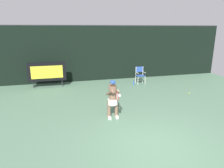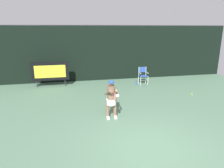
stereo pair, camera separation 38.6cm
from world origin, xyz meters
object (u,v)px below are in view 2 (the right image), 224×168
at_px(scoreboard, 50,71).
at_px(tennis_ball_loose, 192,94).
at_px(water_bottle, 136,83).
at_px(tennis_player, 111,98).
at_px(umpire_chair, 143,74).
at_px(tennis_racket, 115,96).

relative_size(scoreboard, tennis_ball_loose, 32.35).
height_order(water_bottle, tennis_ball_loose, water_bottle).
distance_m(tennis_player, tennis_ball_loose, 5.22).
xyz_separation_m(umpire_chair, tennis_player, (-3.01, -4.56, 0.23)).
relative_size(umpire_chair, tennis_ball_loose, 15.88).
relative_size(tennis_player, tennis_ball_loose, 22.56).
xyz_separation_m(umpire_chair, tennis_ball_loose, (1.79, -2.66, -0.58)).
height_order(umpire_chair, tennis_racket, tennis_racket).
bearing_deg(water_bottle, tennis_ball_loose, -46.98).
xyz_separation_m(umpire_chair, tennis_racket, (-2.98, -5.09, 0.45)).
relative_size(scoreboard, tennis_racket, 3.65).
relative_size(tennis_racket, tennis_ball_loose, 8.85).
distance_m(water_bottle, tennis_racket, 5.56).
xyz_separation_m(water_bottle, tennis_player, (-2.51, -4.35, 0.73)).
bearing_deg(tennis_racket, tennis_player, 103.58).
bearing_deg(tennis_player, tennis_ball_loose, 21.54).
xyz_separation_m(umpire_chair, water_bottle, (-0.50, -0.20, -0.50)).
bearing_deg(tennis_ball_loose, scoreboard, 156.40).
height_order(tennis_player, tennis_ball_loose, tennis_player).
bearing_deg(umpire_chair, tennis_ball_loose, -56.04).
relative_size(umpire_chair, tennis_player, 0.70).
relative_size(scoreboard, umpire_chair, 2.04).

